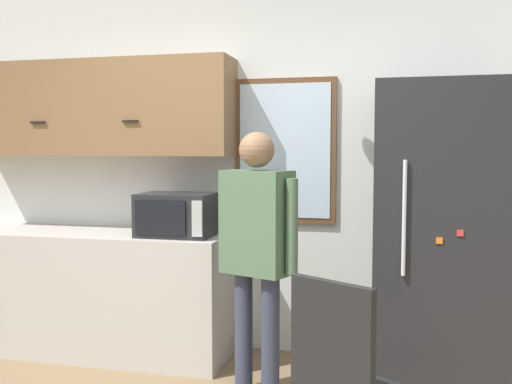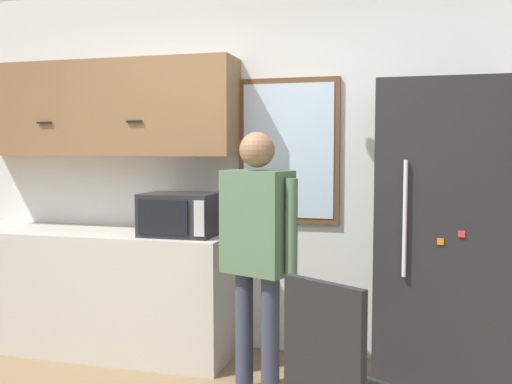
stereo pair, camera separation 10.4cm
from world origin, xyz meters
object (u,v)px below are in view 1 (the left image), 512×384
at_px(chair, 346,381).
at_px(microwave, 177,215).
at_px(refrigerator, 438,236).
at_px(person, 257,238).

bearing_deg(chair, microwave, -15.72).
xyz_separation_m(microwave, refrigerator, (1.74, 0.01, -0.09)).
xyz_separation_m(refrigerator, chair, (-0.46, -1.35, -0.43)).
relative_size(person, chair, 1.66).
bearing_deg(microwave, person, -31.50).
distance_m(refrigerator, chair, 1.49).
distance_m(microwave, refrigerator, 1.74).
height_order(person, refrigerator, refrigerator).
bearing_deg(refrigerator, chair, -108.69).
bearing_deg(person, chair, -35.43).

